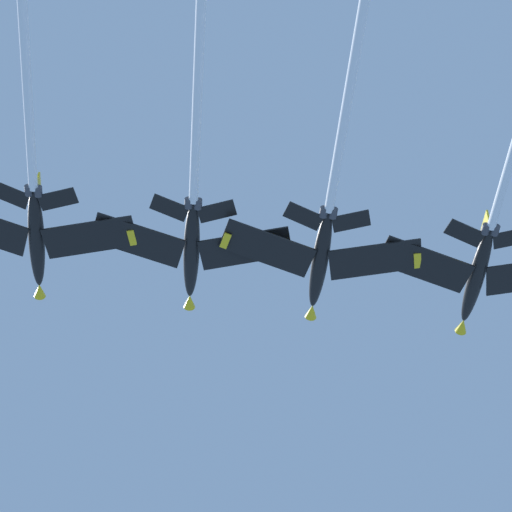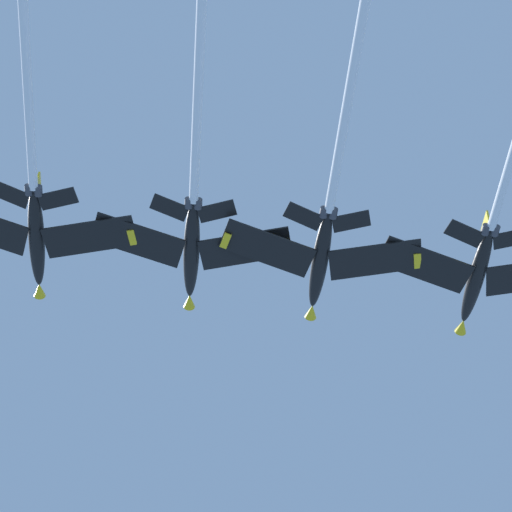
{
  "view_description": "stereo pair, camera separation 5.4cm",
  "coord_description": "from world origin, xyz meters",
  "views": [
    {
      "loc": [
        0.12,
        -11.56,
        1.55
      ],
      "look_at": [
        11.79,
        9.8,
        103.07
      ],
      "focal_mm": 74.62,
      "sensor_mm": 36.0,
      "label": 1
    },
    {
      "loc": [
        0.07,
        -11.54,
        1.55
      ],
      "look_at": [
        11.79,
        9.8,
        103.07
      ],
      "focal_mm": 74.62,
      "sensor_mm": 36.0,
      "label": 2
    }
  ],
  "objects": [
    {
      "name": "jet_inner_right",
      "position": [
        28.03,
        -7.79,
        98.06
      ],
      "size": [
        26.41,
        46.94,
        24.59
      ],
      "color": "black"
    },
    {
      "name": "jet_centre",
      "position": [
        14.01,
        -1.2,
        98.32
      ],
      "size": [
        24.81,
        43.32,
        22.19
      ],
      "color": "black"
    },
    {
      "name": "jet_far_left",
      "position": [
        -11.54,
        10.52,
        99.42
      ],
      "size": [
        25.92,
        44.43,
        23.02
      ],
      "color": "black"
    },
    {
      "name": "jet_inner_left",
      "position": [
        1.11,
        1.69,
        98.12
      ],
      "size": [
        29.5,
        51.09,
        27.12
      ],
      "color": "black"
    }
  ]
}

